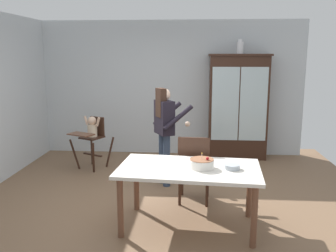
# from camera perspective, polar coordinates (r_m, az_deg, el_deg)

# --- Properties ---
(ground_plane) EXTENTS (6.24, 6.24, 0.00)m
(ground_plane) POSITION_cam_1_polar(r_m,az_deg,el_deg) (5.17, -1.57, -11.89)
(ground_plane) COLOR brown
(wall_back) EXTENTS (5.32, 0.06, 2.70)m
(wall_back) POSITION_cam_1_polar(r_m,az_deg,el_deg) (7.41, 0.40, 5.94)
(wall_back) COLOR silver
(wall_back) RESTS_ON ground_plane
(china_cabinet) EXTENTS (1.18, 0.48, 2.04)m
(china_cabinet) POSITION_cam_1_polar(r_m,az_deg,el_deg) (7.22, 10.93, 3.02)
(china_cabinet) COLOR #382116
(china_cabinet) RESTS_ON ground_plane
(ceramic_vase) EXTENTS (0.13, 0.13, 0.27)m
(ceramic_vase) POSITION_cam_1_polar(r_m,az_deg,el_deg) (7.16, 11.27, 12.05)
(ceramic_vase) COLOR white
(ceramic_vase) RESTS_ON china_cabinet
(high_chair_with_toddler) EXTENTS (0.77, 0.83, 0.95)m
(high_chair_with_toddler) POSITION_cam_1_polar(r_m,az_deg,el_deg) (6.60, -11.89, -1.07)
(high_chair_with_toddler) COLOR #382116
(high_chair_with_toddler) RESTS_ON ground_plane
(adult_person) EXTENTS (0.66, 0.65, 1.53)m
(adult_person) POSITION_cam_1_polar(r_m,az_deg,el_deg) (5.58, -0.51, 0.25)
(adult_person) COLOR #33425B
(adult_person) RESTS_ON ground_plane
(dining_table) EXTENTS (1.71, 1.07, 0.74)m
(dining_table) POSITION_cam_1_polar(r_m,az_deg,el_deg) (4.27, 3.32, -7.60)
(dining_table) COLOR silver
(dining_table) RESTS_ON ground_plane
(birthday_cake) EXTENTS (0.28, 0.28, 0.19)m
(birthday_cake) POSITION_cam_1_polar(r_m,az_deg,el_deg) (4.21, 5.34, -5.89)
(birthday_cake) COLOR white
(birthday_cake) RESTS_ON dining_table
(serving_bowl) EXTENTS (0.18, 0.18, 0.05)m
(serving_bowl) POSITION_cam_1_polar(r_m,az_deg,el_deg) (4.23, 10.03, -6.33)
(serving_bowl) COLOR #B2BCC6
(serving_bowl) RESTS_ON dining_table
(dining_chair_far_side) EXTENTS (0.47, 0.47, 0.96)m
(dining_chair_far_side) POSITION_cam_1_polar(r_m,az_deg,el_deg) (4.95, 4.11, -6.13)
(dining_chair_far_side) COLOR #382116
(dining_chair_far_side) RESTS_ON ground_plane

